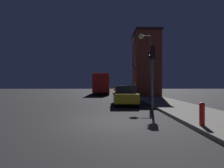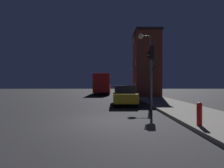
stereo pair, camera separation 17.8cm
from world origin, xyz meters
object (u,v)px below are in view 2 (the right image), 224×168
bus (103,82)px  car_far_lane (119,89)px  car_mid_lane (122,91)px  traffic_light (151,64)px  streetlamp (146,53)px  car_near_lane (124,95)px  fire_hydrant (199,113)px  bare_tree (151,81)px

bus → car_far_lane: 3.41m
car_mid_lane → car_far_lane: car_far_lane is taller
traffic_light → car_far_lane: (-1.21, 21.41, -2.31)m
streetlamp → car_near_lane: (-2.15, -1.60, -3.86)m
car_far_lane → car_near_lane: bearing=-91.2°
bus → car_mid_lane: size_ratio=2.68×
car_mid_lane → fire_hydrant: size_ratio=4.85×
bus → car_far_lane: size_ratio=2.95×
bus → car_mid_lane: 8.39m
car_far_lane → car_mid_lane: bearing=-89.7°
car_far_lane → bare_tree: bearing=-80.2°
car_far_lane → streetlamp: bearing=-83.9°
fire_hydrant → traffic_light: bearing=99.0°
car_near_lane → fire_hydrant: (2.36, -7.98, -0.22)m
car_near_lane → car_far_lane: size_ratio=1.17×
bus → car_mid_lane: bus is taller
traffic_light → bare_tree: traffic_light is taller
traffic_light → car_mid_lane: size_ratio=0.98×
traffic_light → car_far_lane: traffic_light is taller
traffic_light → car_far_lane: 21.56m
car_near_lane → car_mid_lane: size_ratio=1.06×
bare_tree → car_mid_lane: bearing=111.1°
bare_tree → car_far_lane: bare_tree is taller
bare_tree → streetlamp: bearing=-119.2°
bare_tree → bus: bare_tree is taller
car_far_lane → fire_hydrant: size_ratio=4.40×
fire_hydrant → car_far_lane: bearing=94.3°
streetlamp → car_near_lane: 4.70m
bus → bare_tree: bearing=-68.5°
traffic_light → fire_hydrant: traffic_light is taller
streetlamp → car_far_lane: size_ratio=1.59×
car_far_lane → traffic_light: bearing=-86.8°
car_mid_lane → fire_hydrant: bearing=-83.8°
traffic_light → car_far_lane: size_ratio=1.08×
traffic_light → car_far_lane: bearing=93.2°
car_near_lane → fire_hydrant: car_near_lane is taller
bare_tree → car_mid_lane: 7.32m
streetlamp → car_far_lane: streetlamp is taller
traffic_light → bus: traffic_light is taller
streetlamp → fire_hydrant: bearing=-88.7°
traffic_light → car_near_lane: size_ratio=0.93×
streetlamp → fire_hydrant: size_ratio=6.99×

